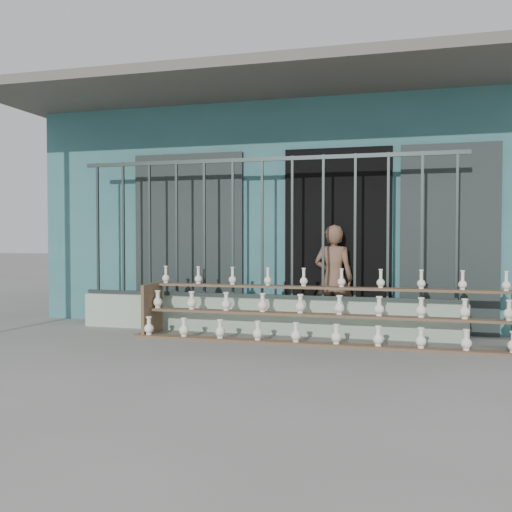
# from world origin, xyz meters

# --- Properties ---
(ground) EXTENTS (60.00, 60.00, 0.00)m
(ground) POSITION_xyz_m (0.00, 0.00, 0.00)
(ground) COLOR slate
(workshop_building) EXTENTS (7.40, 6.60, 3.21)m
(workshop_building) POSITION_xyz_m (0.00, 4.23, 1.62)
(workshop_building) COLOR #33686C
(workshop_building) RESTS_ON ground
(parapet_wall) EXTENTS (5.00, 0.20, 0.45)m
(parapet_wall) POSITION_xyz_m (0.00, 1.30, 0.23)
(parapet_wall) COLOR #9FB99F
(parapet_wall) RESTS_ON ground
(security_fence) EXTENTS (5.00, 0.04, 1.80)m
(security_fence) POSITION_xyz_m (-0.00, 1.30, 1.35)
(security_fence) COLOR #283330
(security_fence) RESTS_ON parapet_wall
(shelf_rack) EXTENTS (4.50, 0.68, 0.85)m
(shelf_rack) POSITION_xyz_m (0.80, 0.89, 0.36)
(shelf_rack) COLOR brown
(shelf_rack) RESTS_ON ground
(elderly_woman) EXTENTS (0.53, 0.37, 1.39)m
(elderly_woman) POSITION_xyz_m (0.87, 1.64, 0.70)
(elderly_woman) COLOR brown
(elderly_woman) RESTS_ON ground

